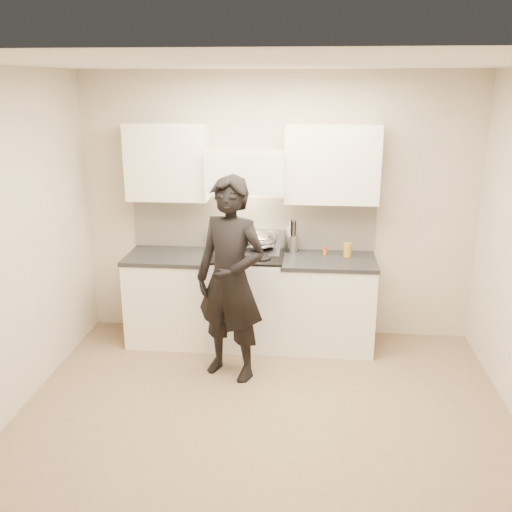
# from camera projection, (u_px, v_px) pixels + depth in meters

# --- Properties ---
(ground_plane) EXTENTS (4.00, 4.00, 0.00)m
(ground_plane) POSITION_uv_depth(u_px,v_px,m) (263.00, 419.00, 4.54)
(ground_plane) COLOR #8A6D4E
(room_shell) EXTENTS (4.04, 3.54, 2.70)m
(room_shell) POSITION_uv_depth(u_px,v_px,m) (260.00, 213.00, 4.44)
(room_shell) COLOR beige
(room_shell) RESTS_ON ground
(stove) EXTENTS (0.76, 0.65, 0.96)m
(stove) POSITION_uv_depth(u_px,v_px,m) (245.00, 298.00, 5.79)
(stove) COLOR silver
(stove) RESTS_ON ground
(counter_right) EXTENTS (0.92, 0.67, 0.92)m
(counter_right) POSITION_uv_depth(u_px,v_px,m) (327.00, 302.00, 5.72)
(counter_right) COLOR white
(counter_right) RESTS_ON ground
(counter_left) EXTENTS (0.82, 0.67, 0.92)m
(counter_left) POSITION_uv_depth(u_px,v_px,m) (170.00, 297.00, 5.86)
(counter_left) COLOR white
(counter_left) RESTS_ON ground
(wok) EXTENTS (0.37, 0.46, 0.30)m
(wok) POSITION_uv_depth(u_px,v_px,m) (259.00, 239.00, 5.74)
(wok) COLOR silver
(wok) RESTS_ON stove
(stock_pot) EXTENTS (0.37, 0.33, 0.18)m
(stock_pot) POSITION_uv_depth(u_px,v_px,m) (233.00, 248.00, 5.49)
(stock_pot) COLOR silver
(stock_pot) RESTS_ON stove
(utensil_crock) EXTENTS (0.12, 0.12, 0.33)m
(utensil_crock) POSITION_uv_depth(u_px,v_px,m) (292.00, 242.00, 5.78)
(utensil_crock) COLOR #A4A4A4
(utensil_crock) RESTS_ON counter_right
(spice_jar) EXTENTS (0.04, 0.04, 0.08)m
(spice_jar) POSITION_uv_depth(u_px,v_px,m) (325.00, 251.00, 5.70)
(spice_jar) COLOR orange
(spice_jar) RESTS_ON counter_right
(oil_glass) EXTENTS (0.08, 0.08, 0.14)m
(oil_glass) POSITION_uv_depth(u_px,v_px,m) (348.00, 250.00, 5.63)
(oil_glass) COLOR #AE7F21
(oil_glass) RESTS_ON counter_right
(person) EXTENTS (0.79, 0.67, 1.83)m
(person) POSITION_uv_depth(u_px,v_px,m) (231.00, 280.00, 5.00)
(person) COLOR black
(person) RESTS_ON ground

